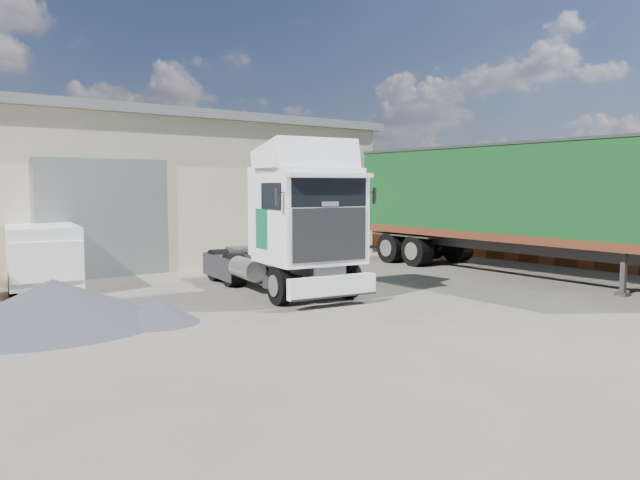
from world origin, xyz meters
TOP-DOWN VIEW (x-y plane):
  - ground at (0.00, 0.00)m, footprint 120.00×120.00m
  - brick_boundary_wall at (11.50, 6.00)m, footprint 0.35×26.00m
  - tractor_unit at (0.77, 4.06)m, footprint 3.07×6.12m
  - box_trailer at (8.31, 2.68)m, footprint 3.20×12.32m
  - panel_van at (-4.01, 9.28)m, footprint 2.46×4.48m
  - gravel_heap at (-5.22, 4.03)m, footprint 5.60×4.88m

SIDE VIEW (x-z plane):
  - ground at x=0.00m, z-range 0.00..0.00m
  - gravel_heap at x=-5.22m, z-range -0.03..0.93m
  - panel_van at x=-4.01m, z-range 0.03..1.76m
  - brick_boundary_wall at x=11.50m, z-range 0.00..2.50m
  - tractor_unit at x=0.77m, z-range -0.31..3.61m
  - box_trailer at x=8.31m, z-range 0.44..4.50m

